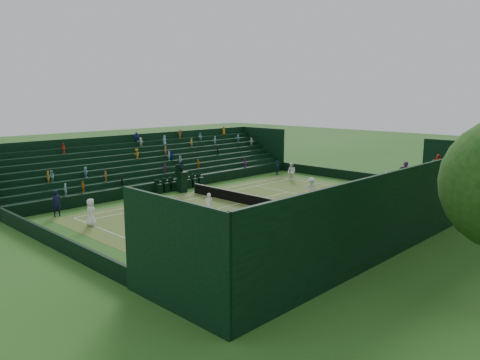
{
  "coord_description": "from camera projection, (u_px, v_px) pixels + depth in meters",
  "views": [
    {
      "loc": [
        26.5,
        -27.07,
        8.96
      ],
      "look_at": [
        0.0,
        0.0,
        2.0
      ],
      "focal_mm": 35.0,
      "sensor_mm": 36.0,
      "label": 1
    }
  ],
  "objects": [
    {
      "name": "line_judge_north",
      "position": [
        277.0,
        168.0,
        52.52
      ],
      "size": [
        0.52,
        0.67,
        1.61
      ],
      "primitive_type": "imported",
      "rotation": [
        0.0,
        0.0,
        1.83
      ],
      "color": "black",
      "rests_on": "ground"
    },
    {
      "name": "ground",
      "position": [
        240.0,
        204.0,
        38.88
      ],
      "size": [
        160.0,
        160.0,
        0.0
      ],
      "primitive_type": "plane",
      "color": "#275C1D",
      "rests_on": "ground"
    },
    {
      "name": "perimeter_wall_north",
      "position": [
        344.0,
        175.0,
        49.95
      ],
      "size": [
        17.17,
        0.2,
        1.0
      ],
      "primitive_type": "cube",
      "color": "black",
      "rests_on": "ground"
    },
    {
      "name": "perimeter_wall_west",
      "position": [
        177.0,
        184.0,
        44.63
      ],
      "size": [
        0.2,
        31.77,
        1.0
      ],
      "primitive_type": "cube",
      "color": "black",
      "rests_on": "ground"
    },
    {
      "name": "player_near_east",
      "position": [
        209.0,
        204.0,
        34.79
      ],
      "size": [
        0.77,
        0.72,
        1.76
      ],
      "primitive_type": "imported",
      "rotation": [
        0.0,
        0.0,
        3.77
      ],
      "color": "white",
      "rests_on": "ground"
    },
    {
      "name": "courtside_chairs",
      "position": [
        180.0,
        185.0,
        44.55
      ],
      "size": [
        0.58,
        5.55,
        1.27
      ],
      "color": "black",
      "rests_on": "ground"
    },
    {
      "name": "player_far_west",
      "position": [
        291.0,
        172.0,
        48.73
      ],
      "size": [
        1.04,
        0.85,
        1.98
      ],
      "primitive_type": "imported",
      "rotation": [
        0.0,
        0.0,
        -0.1
      ],
      "color": "white",
      "rests_on": "ground"
    },
    {
      "name": "player_far_east",
      "position": [
        311.0,
        188.0,
        40.42
      ],
      "size": [
        1.37,
        1.36,
        1.89
      ],
      "primitive_type": "imported",
      "rotation": [
        0.0,
        0.0,
        0.77
      ],
      "color": "white",
      "rests_on": "ground"
    },
    {
      "name": "perimeter_wall_east",
      "position": [
        326.0,
        216.0,
        32.95
      ],
      "size": [
        0.2,
        31.77,
        1.0
      ],
      "primitive_type": "cube",
      "color": "black",
      "rests_on": "ground"
    },
    {
      "name": "court_surface",
      "position": [
        240.0,
        204.0,
        38.88
      ],
      "size": [
        12.97,
        26.77,
        0.01
      ],
      "primitive_type": "cube",
      "color": "#387426",
      "rests_on": "ground"
    },
    {
      "name": "perimeter_wall_south",
      "position": [
        52.0,
        240.0,
        27.63
      ],
      "size": [
        17.17,
        0.2,
        1.0
      ],
      "primitive_type": "cube",
      "color": "black",
      "rests_on": "ground"
    },
    {
      "name": "umpire_chair",
      "position": [
        182.0,
        179.0,
        43.3
      ],
      "size": [
        0.9,
        0.9,
        2.84
      ],
      "color": "black",
      "rests_on": "ground"
    },
    {
      "name": "tennis_net",
      "position": [
        240.0,
        197.0,
        38.78
      ],
      "size": [
        11.67,
        0.1,
        1.06
      ],
      "color": "black",
      "rests_on": "ground"
    },
    {
      "name": "south_grandstand",
      "position": [
        151.0,
        169.0,
        47.31
      ],
      "size": [
        6.6,
        32.0,
        4.9
      ],
      "color": "black",
      "rests_on": "ground"
    },
    {
      "name": "player_near_west",
      "position": [
        91.0,
        212.0,
        32.15
      ],
      "size": [
        1.1,
        0.92,
        1.92
      ],
      "primitive_type": "imported",
      "rotation": [
        0.0,
        0.0,
        2.76
      ],
      "color": "white",
      "rests_on": "ground"
    },
    {
      "name": "line_judge_south",
      "position": [
        57.0,
        203.0,
        34.69
      ],
      "size": [
        0.57,
        0.78,
        1.98
      ],
      "primitive_type": "imported",
      "rotation": [
        0.0,
        0.0,
        1.43
      ],
      "color": "black",
      "rests_on": "ground"
    },
    {
      "name": "north_grandstand",
      "position": [
        381.0,
        212.0,
        29.89
      ],
      "size": [
        6.6,
        32.0,
        4.9
      ],
      "color": "black",
      "rests_on": "ground"
    }
  ]
}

